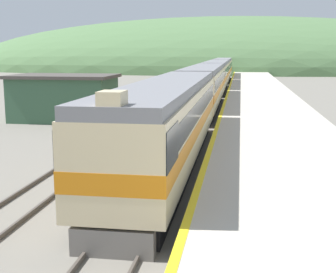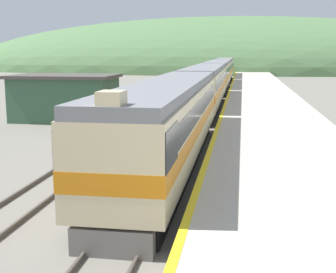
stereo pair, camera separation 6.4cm
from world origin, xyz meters
name	(u,v)px [view 2 (the right image)]	position (x,y,z in m)	size (l,w,h in m)	color
track_main	(219,88)	(0.00, 70.00, 0.08)	(1.52, 180.00, 0.16)	#4C443D
track_siding	(190,87)	(-4.23, 70.00, 0.08)	(1.52, 180.00, 0.16)	#4C443D
platform	(262,100)	(5.35, 50.00, 0.46)	(7.11, 140.00, 0.94)	#BCB5A5
distant_hills	(231,70)	(0.00, 137.56, 0.00)	(159.01, 71.56, 29.53)	#517547
station_shed	(65,97)	(-10.27, 36.06, 1.79)	(7.94, 5.16, 3.54)	#385B42
express_train_lead_car	(169,121)	(0.00, 22.54, 2.19)	(2.94, 20.35, 4.36)	black
carriage_second	(206,86)	(0.00, 44.12, 2.17)	(2.93, 20.59, 4.00)	black
carriage_third	(218,75)	(0.00, 65.60, 2.17)	(2.93, 20.59, 4.00)	black
carriage_fourth	(224,69)	(0.00, 87.07, 2.17)	(2.93, 20.59, 4.00)	black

